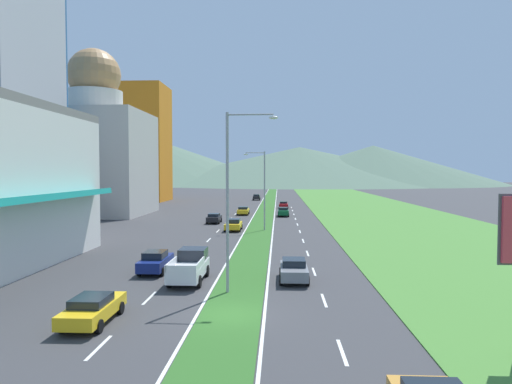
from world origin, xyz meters
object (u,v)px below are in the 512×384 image
car_0 (283,212)px  car_8 (93,308)px  street_lamp_near (232,191)px  car_5 (294,270)px  car_1 (284,205)px  car_3 (257,197)px  car_9 (243,210)px  street_lamp_mid (262,186)px  car_6 (214,218)px  car_4 (233,225)px  car_7 (156,261)px  pickup_truck_0 (190,266)px

car_0 → car_8: (-9.88, -54.67, -0.04)m
street_lamp_near → car_0: size_ratio=2.69×
car_5 → car_1: bearing=-179.9°
car_1 → car_3: size_ratio=1.19×
car_1 → car_9: bearing=-25.7°
street_lamp_mid → car_6: 11.90m
car_5 → car_9: car_5 is taller
car_6 → car_4: bearing=-156.5°
car_4 → car_7: car_7 is taller
car_7 → pickup_truck_0: 3.93m
car_1 → pickup_truck_0: size_ratio=0.88×
street_lamp_near → pickup_truck_0: size_ratio=2.04×
street_lamp_near → street_lamp_mid: (0.75, 30.10, -0.60)m
car_0 → car_3: 43.58m
street_lamp_near → car_7: (-6.27, 5.63, -5.45)m
car_8 → car_9: 57.20m
car_6 → pickup_truck_0: pickup_truck_0 is taller
car_6 → pickup_truck_0: 35.16m
car_3 → car_1: bearing=-165.5°
street_lamp_near → car_7: street_lamp_near is taller
street_lamp_mid → car_4: 6.10m
car_3 → pickup_truck_0: bearing=179.8°
car_0 → car_7: bearing=-12.9°
car_4 → street_lamp_mid: bearing=-85.5°
street_lamp_near → car_3: bearing=91.8°
car_5 → pickup_truck_0: 7.09m
car_4 → car_9: bearing=1.1°
car_7 → car_9: bearing=-3.7°
car_8 → car_1: bearing=-8.0°
street_lamp_mid → car_6: (-7.25, 8.05, -4.92)m
car_4 → car_8: size_ratio=0.94×
street_lamp_near → car_9: street_lamp_near is taller
car_9 → street_lamp_near: bearing=-176.3°
street_lamp_near → car_9: (-3.29, 51.25, -5.52)m
street_lamp_near → car_4: (-2.88, 29.81, -5.48)m
street_lamp_mid → car_0: street_lamp_mid is taller
car_3 → car_4: car_3 is taller
car_8 → pickup_truck_0: size_ratio=0.86×
car_4 → car_5: 27.27m
street_lamp_mid → car_4: street_lamp_mid is taller
street_lamp_mid → car_6: bearing=132.0°
street_lamp_mid → car_7: size_ratio=2.24×
car_0 → car_9: car_0 is taller
car_3 → car_7: size_ratio=0.90×
street_lamp_mid → pickup_truck_0: size_ratio=1.84×
street_lamp_near → street_lamp_mid: bearing=88.6°
car_3 → car_4: bearing=-179.9°
car_6 → car_9: size_ratio=0.94×
car_3 → pickup_truck_0: 88.74m
car_3 → car_5: bearing=-175.6°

